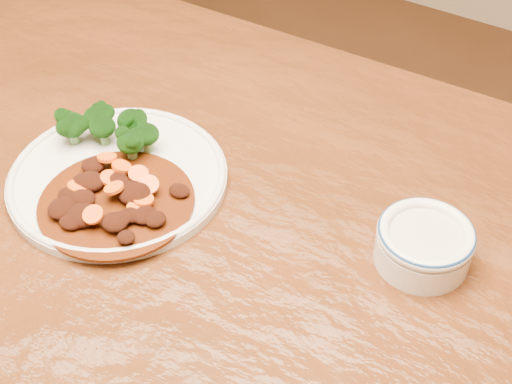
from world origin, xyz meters
The scene contains 5 objects.
dining_table centered at (0.00, 0.00, 0.67)m, with size 1.53×0.94×0.75m.
dinner_plate centered at (-0.10, 0.03, 0.76)m, with size 0.27×0.27×0.02m.
broccoli_florets centered at (-0.15, 0.07, 0.79)m, with size 0.13×0.09×0.04m.
mince_stew centered at (-0.07, -0.02, 0.77)m, with size 0.19×0.19×0.03m.
dip_bowl centered at (0.27, 0.11, 0.78)m, with size 0.11×0.11×0.05m.
Camera 1 is at (0.40, -0.43, 1.35)m, focal length 50.00 mm.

